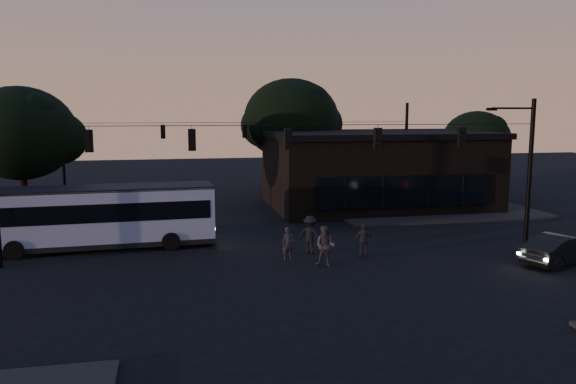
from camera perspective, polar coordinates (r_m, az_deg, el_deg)
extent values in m
plane|color=black|center=(23.80, 1.98, -8.54)|extent=(120.00, 120.00, 0.00)
cube|color=black|center=(40.68, 13.81, -1.60)|extent=(14.00, 10.00, 0.15)
cube|color=black|center=(37.74, -24.69, -2.88)|extent=(14.00, 10.00, 0.15)
cube|color=black|center=(41.00, 8.94, 2.04)|extent=(15.00, 10.00, 5.00)
cube|color=black|center=(40.80, 9.02, 5.81)|extent=(15.40, 10.40, 0.40)
cube|color=black|center=(36.38, 11.75, 0.07)|extent=(11.50, 0.18, 2.00)
cylinder|color=black|center=(45.38, 0.31, 2.10)|extent=(0.44, 0.44, 4.00)
ellipsoid|color=black|center=(45.13, 0.32, 7.41)|extent=(7.60, 7.60, 6.46)
cylinder|color=black|center=(46.78, 18.41, 1.24)|extent=(0.44, 0.44, 3.00)
ellipsoid|color=black|center=(46.52, 18.59, 5.09)|extent=(5.20, 5.20, 4.42)
cylinder|color=black|center=(36.51, -25.20, -0.52)|extent=(0.44, 0.44, 3.60)
ellipsoid|color=black|center=(36.17, -25.56, 5.41)|extent=(6.40, 6.40, 5.44)
cylinder|color=black|center=(32.13, 23.35, 2.00)|extent=(0.24, 0.24, 7.50)
cylinder|color=black|center=(26.69, 0.00, 6.81)|extent=(26.00, 0.03, 0.03)
cube|color=black|center=(26.40, -19.57, 4.91)|extent=(0.34, 0.30, 1.00)
cube|color=black|center=(26.17, -9.73, 5.24)|extent=(0.34, 0.30, 1.00)
cube|color=black|center=(26.72, 0.00, 5.42)|extent=(0.34, 0.30, 1.00)
cube|color=black|center=(27.98, 9.10, 5.45)|extent=(0.34, 0.30, 1.00)
cube|color=black|center=(29.88, 17.23, 5.35)|extent=(0.34, 0.30, 1.00)
cylinder|color=black|center=(42.91, -21.92, 3.49)|extent=(0.24, 0.24, 7.50)
cylinder|color=black|center=(46.09, 11.89, 4.20)|extent=(0.24, 0.24, 7.50)
cylinder|color=black|center=(42.48, -4.44, 7.06)|extent=(26.00, 0.03, 0.03)
cube|color=black|center=(42.15, -12.58, 5.99)|extent=(0.34, 0.30, 1.00)
cube|color=black|center=(42.50, -4.43, 6.18)|extent=(0.34, 0.30, 1.00)
cube|color=black|center=(43.67, 3.45, 6.25)|extent=(0.34, 0.30, 1.00)
cube|color=#959CBD|center=(29.54, -18.40, -2.15)|extent=(11.12, 2.97, 2.61)
cube|color=black|center=(29.50, -18.43, -1.67)|extent=(10.68, 2.99, 0.90)
cube|color=black|center=(29.35, -18.52, 0.36)|extent=(11.12, 2.97, 0.15)
cube|color=black|center=(29.82, -18.28, -4.80)|extent=(11.22, 3.03, 0.25)
cylinder|color=black|center=(29.14, -26.08, -5.33)|extent=(0.91, 0.29, 0.90)
cylinder|color=black|center=(31.54, -25.16, -4.29)|extent=(0.91, 0.29, 0.90)
cylinder|color=black|center=(28.51, -11.80, -4.94)|extent=(0.91, 0.29, 0.90)
cylinder|color=black|center=(30.95, -12.00, -3.90)|extent=(0.91, 0.29, 0.90)
imported|color=black|center=(28.24, 26.00, -5.24)|extent=(4.44, 2.85, 1.38)
imported|color=#241F27|center=(26.15, 0.00, -5.26)|extent=(0.57, 0.39, 1.52)
imported|color=#3F393B|center=(25.11, 3.79, -5.49)|extent=(1.11, 1.05, 1.82)
imported|color=#27242C|center=(26.92, 7.70, -4.87)|extent=(0.99, 0.56, 1.59)
imported|color=black|center=(27.29, 2.26, -4.35)|extent=(1.37, 1.17, 1.84)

